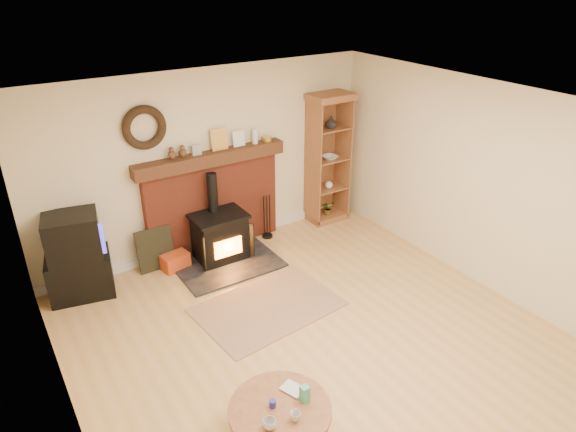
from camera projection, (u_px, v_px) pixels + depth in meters
ground at (322, 347)px, 5.65m from camera, size 5.50×5.50×0.00m
room_shell at (320, 203)px, 4.95m from camera, size 5.02×5.52×2.61m
chimney_breast at (213, 197)px, 7.31m from camera, size 2.20×0.22×1.78m
wood_stove at (221, 239)px, 7.16m from camera, size 1.40×1.00×1.26m
area_rug at (268, 307)px, 6.30m from camera, size 1.78×1.31×0.01m
tv_unit at (77, 258)px, 6.33m from camera, size 0.85×0.67×1.11m
curio_cabinet at (327, 159)px, 8.06m from camera, size 0.66×0.48×2.07m
firelog_box at (176, 261)px, 7.05m from camera, size 0.39×0.28×0.23m
leaning_painting at (155, 249)px, 6.98m from camera, size 0.50×0.13×0.60m
fire_tools at (267, 229)px, 7.86m from camera, size 0.16×0.16×0.70m
coffee_table at (280, 414)px, 4.41m from camera, size 0.90×0.90×0.54m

